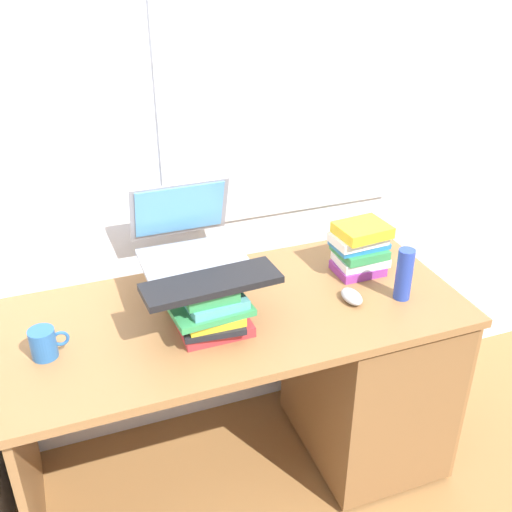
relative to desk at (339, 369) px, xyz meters
The scene contains 11 objects.
ground_plane 0.56m from the desk, behind, with size 6.00×6.00×0.00m, color olive.
wall_back 1.05m from the desk, 132.58° to the left, with size 6.00×0.06×2.60m.
desk is the anchor object (origin of this frame).
book_stack_tall 0.67m from the desk, 166.13° to the left, with size 0.24×0.19×0.16m.
book_stack_keyboard_riser 0.66m from the desk, behind, with size 0.25×0.21×0.17m.
book_stack_side 0.46m from the desk, 46.05° to the left, with size 0.20×0.17×0.19m.
laptop 0.77m from the desk, 159.73° to the left, with size 0.33×0.30×0.22m.
keyboard 0.73m from the desk, behind, with size 0.42×0.14×0.02m, color black.
computer_mouse 0.36m from the desk, 99.11° to the right, with size 0.06×0.10×0.04m, color #A5A8AD.
mug 1.07m from the desk, behind, with size 0.11×0.08×0.09m.
water_bottle 0.47m from the desk, 31.86° to the right, with size 0.06×0.06×0.18m, color #263FA5.
Camera 1 is at (-0.54, -1.60, 1.89)m, focal length 42.99 mm.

